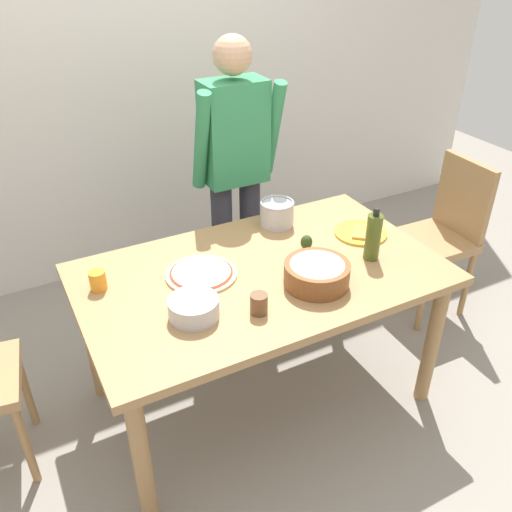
% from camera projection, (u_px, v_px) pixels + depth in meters
% --- Properties ---
extents(ground, '(8.00, 8.00, 0.00)m').
position_uv_depth(ground, '(260.00, 393.00, 2.80)').
color(ground, gray).
extents(wall_back, '(5.60, 0.10, 2.60)m').
position_uv_depth(wall_back, '(138.00, 71.00, 3.32)').
color(wall_back, silver).
rests_on(wall_back, ground).
extents(dining_table, '(1.60, 0.96, 0.76)m').
position_uv_depth(dining_table, '(261.00, 288.00, 2.45)').
color(dining_table, '#A37A4C').
rests_on(dining_table, ground).
extents(person_cook, '(0.49, 0.25, 1.62)m').
position_uv_depth(person_cook, '(235.00, 165.00, 2.97)').
color(person_cook, '#2D2D38').
rests_on(person_cook, ground).
extents(chair_wooden_right, '(0.41, 0.41, 0.95)m').
position_uv_depth(chair_wooden_right, '(444.00, 229.00, 3.18)').
color(chair_wooden_right, '#A37A4C').
rests_on(chair_wooden_right, ground).
extents(pizza_raw_on_board, '(0.31, 0.31, 0.02)m').
position_uv_depth(pizza_raw_on_board, '(201.00, 273.00, 2.36)').
color(pizza_raw_on_board, beige).
rests_on(pizza_raw_on_board, dining_table).
extents(plate_with_slice, '(0.26, 0.26, 0.02)m').
position_uv_depth(plate_with_slice, '(361.00, 233.00, 2.68)').
color(plate_with_slice, gold).
rests_on(plate_with_slice, dining_table).
extents(popcorn_bowl, '(0.28, 0.28, 0.11)m').
position_uv_depth(popcorn_bowl, '(317.00, 272.00, 2.28)').
color(popcorn_bowl, brown).
rests_on(popcorn_bowl, dining_table).
extents(mixing_bowl_steel, '(0.20, 0.20, 0.08)m').
position_uv_depth(mixing_bowl_steel, '(194.00, 308.00, 2.10)').
color(mixing_bowl_steel, '#B7B7BC').
rests_on(mixing_bowl_steel, dining_table).
extents(olive_oil_bottle, '(0.07, 0.07, 0.26)m').
position_uv_depth(olive_oil_bottle, '(373.00, 237.00, 2.43)').
color(olive_oil_bottle, '#47561E').
rests_on(olive_oil_bottle, dining_table).
extents(steel_pot, '(0.17, 0.17, 0.13)m').
position_uv_depth(steel_pot, '(277.00, 213.00, 2.73)').
color(steel_pot, '#B7B7BC').
rests_on(steel_pot, dining_table).
extents(cup_orange, '(0.07, 0.07, 0.08)m').
position_uv_depth(cup_orange, '(98.00, 280.00, 2.26)').
color(cup_orange, orange).
rests_on(cup_orange, dining_table).
extents(cup_small_brown, '(0.07, 0.07, 0.08)m').
position_uv_depth(cup_small_brown, '(259.00, 304.00, 2.12)').
color(cup_small_brown, brown).
rests_on(cup_small_brown, dining_table).
extents(avocado, '(0.06, 0.06, 0.07)m').
position_uv_depth(avocado, '(306.00, 242.00, 2.55)').
color(avocado, '#2D4219').
rests_on(avocado, dining_table).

